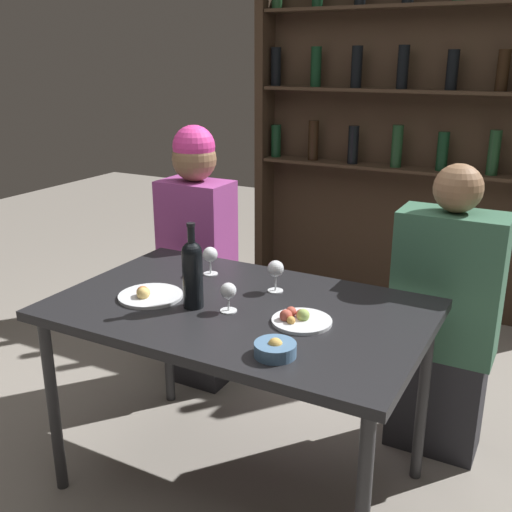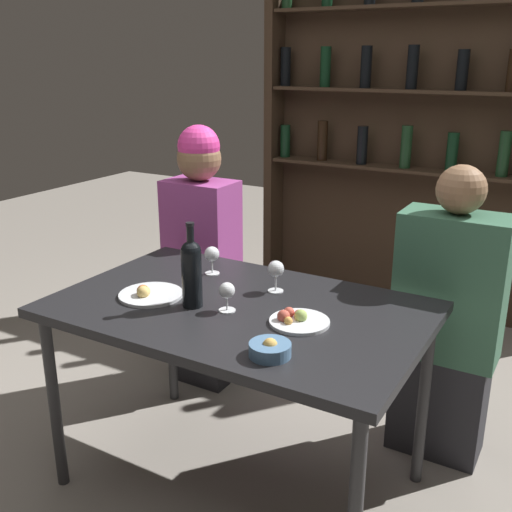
# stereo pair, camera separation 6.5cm
# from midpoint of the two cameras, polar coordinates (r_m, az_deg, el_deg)

# --- Properties ---
(ground_plane) EXTENTS (10.00, 10.00, 0.00)m
(ground_plane) POSITION_cam_midpoint_polar(r_m,az_deg,el_deg) (2.56, -0.73, -20.59)
(ground_plane) COLOR gray
(dining_table) EXTENTS (1.33, 0.84, 0.76)m
(dining_table) POSITION_cam_midpoint_polar(r_m,az_deg,el_deg) (2.19, -0.80, -6.25)
(dining_table) COLOR black
(dining_table) RESTS_ON ground_plane
(wine_rack_wall) EXTENTS (1.91, 0.21, 2.16)m
(wine_rack_wall) POSITION_cam_midpoint_polar(r_m,az_deg,el_deg) (3.90, 14.88, 10.77)
(wine_rack_wall) COLOR #38281C
(wine_rack_wall) RESTS_ON ground_plane
(wine_bottle) EXTENTS (0.07, 0.07, 0.31)m
(wine_bottle) POSITION_cam_midpoint_polar(r_m,az_deg,el_deg) (2.12, -5.28, -1.36)
(wine_bottle) COLOR black
(wine_bottle) RESTS_ON dining_table
(wine_glass_0) EXTENTS (0.06, 0.06, 0.11)m
(wine_glass_0) POSITION_cam_midpoint_polar(r_m,az_deg,el_deg) (2.09, -1.90, -3.45)
(wine_glass_0) COLOR silver
(wine_glass_0) RESTS_ON dining_table
(wine_glass_1) EXTENTS (0.06, 0.06, 0.12)m
(wine_glass_1) POSITION_cam_midpoint_polar(r_m,az_deg,el_deg) (2.26, 2.73, -1.36)
(wine_glass_1) COLOR silver
(wine_glass_1) RESTS_ON dining_table
(wine_glass_2) EXTENTS (0.06, 0.06, 0.12)m
(wine_glass_2) POSITION_cam_midpoint_polar(r_m,az_deg,el_deg) (2.45, -3.46, 0.07)
(wine_glass_2) COLOR silver
(wine_glass_2) RESTS_ON dining_table
(food_plate_0) EXTENTS (0.24, 0.24, 0.05)m
(food_plate_0) POSITION_cam_midpoint_polar(r_m,az_deg,el_deg) (2.26, -9.36, -3.57)
(food_plate_0) COLOR silver
(food_plate_0) RESTS_ON dining_table
(food_plate_1) EXTENTS (0.20, 0.20, 0.05)m
(food_plate_1) POSITION_cam_midpoint_polar(r_m,az_deg,el_deg) (2.03, 4.84, -6.05)
(food_plate_1) COLOR silver
(food_plate_1) RESTS_ON dining_table
(snack_bowl) EXTENTS (0.13, 0.13, 0.06)m
(snack_bowl) POSITION_cam_midpoint_polar(r_m,az_deg,el_deg) (1.81, 2.40, -8.86)
(snack_bowl) COLOR #4C7299
(snack_bowl) RESTS_ON dining_table
(seated_person_left) EXTENTS (0.34, 0.22, 1.32)m
(seated_person_left) POSITION_cam_midpoint_polar(r_m,az_deg,el_deg) (2.98, -4.53, -0.28)
(seated_person_left) COLOR #26262B
(seated_person_left) RESTS_ON ground_plane
(seated_person_right) EXTENTS (0.42, 0.22, 1.23)m
(seated_person_right) POSITION_cam_midpoint_polar(r_m,az_deg,el_deg) (2.57, 18.38, -6.34)
(seated_person_right) COLOR #26262B
(seated_person_right) RESTS_ON ground_plane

